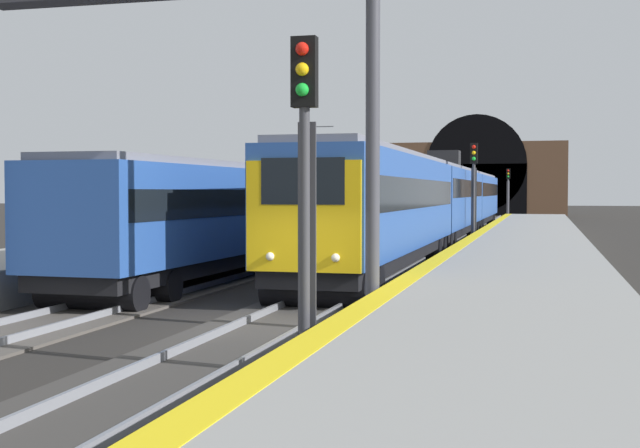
% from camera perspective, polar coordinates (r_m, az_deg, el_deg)
% --- Properties ---
extents(ground_plane, '(320.00, 320.00, 0.00)m').
position_cam_1_polar(ground_plane, '(17.91, -2.84, -6.94)').
color(ground_plane, '#282623').
extents(platform_right, '(112.00, 4.75, 0.96)m').
position_cam_1_polar(platform_right, '(17.04, 12.25, -5.81)').
color(platform_right, gray).
rests_on(platform_right, ground_plane).
extents(platform_right_edge_strip, '(112.00, 0.50, 0.01)m').
position_cam_1_polar(platform_right_edge_strip, '(17.20, 5.16, -4.07)').
color(platform_right_edge_strip, yellow).
rests_on(platform_right_edge_strip, platform_right).
extents(track_main_line, '(160.00, 3.18, 0.21)m').
position_cam_1_polar(track_main_line, '(17.90, -2.84, -6.81)').
color(track_main_line, '#383533').
rests_on(track_main_line, ground_plane).
extents(track_adjacent_line, '(160.00, 2.68, 0.21)m').
position_cam_1_polar(track_adjacent_line, '(19.88, -16.32, -5.99)').
color(track_adjacent_line, '#4C4742').
rests_on(track_adjacent_line, ground_plane).
extents(train_main_approaching, '(57.00, 2.88, 5.07)m').
position_cam_1_polar(train_main_approaching, '(47.55, 8.22, 1.61)').
color(train_main_approaching, '#264C99').
rests_on(train_main_approaching, ground_plane).
extents(train_adjacent_platform, '(41.40, 3.39, 4.64)m').
position_cam_1_polar(train_adjacent_platform, '(39.12, -0.40, 1.15)').
color(train_adjacent_platform, '#264C99').
rests_on(train_adjacent_platform, ground_plane).
extents(railway_signal_near, '(0.39, 0.38, 5.14)m').
position_cam_1_polar(railway_signal_near, '(12.88, -1.02, 3.42)').
color(railway_signal_near, '#38383D').
rests_on(railway_signal_near, ground_plane).
extents(railway_signal_mid, '(0.39, 0.38, 5.30)m').
position_cam_1_polar(railway_signal_mid, '(44.59, 10.18, 2.62)').
color(railway_signal_mid, '#38383D').
rests_on(railway_signal_mid, ground_plane).
extents(railway_signal_far, '(0.39, 0.38, 5.12)m').
position_cam_1_polar(railway_signal_far, '(88.22, 12.39, 2.31)').
color(railway_signal_far, '#4C4C54').
rests_on(railway_signal_far, ground_plane).
extents(overhead_signal_gantry, '(0.70, 9.22, 7.72)m').
position_cam_1_polar(overhead_signal_gantry, '(18.53, -10.44, 11.44)').
color(overhead_signal_gantry, '#3F3F47').
rests_on(overhead_signal_gantry, ground_plane).
extents(tunnel_portal, '(2.12, 20.84, 11.91)m').
position_cam_1_polar(tunnel_portal, '(103.72, 10.37, 3.00)').
color(tunnel_portal, brown).
rests_on(tunnel_portal, ground_plane).
extents(catenary_mast_far, '(0.22, 2.38, 8.30)m').
position_cam_1_polar(catenary_mast_far, '(64.94, -1.01, 3.45)').
color(catenary_mast_far, '#595B60').
rests_on(catenary_mast_far, ground_plane).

